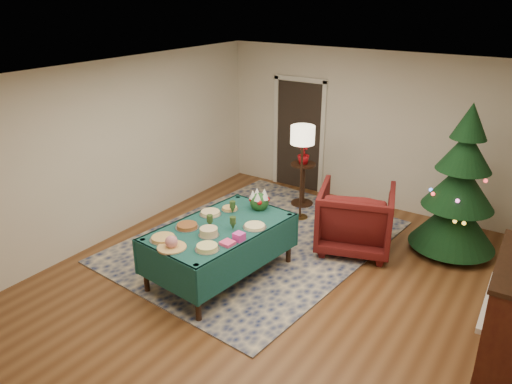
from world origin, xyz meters
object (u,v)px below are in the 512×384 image
Objects in this scene: gift_box at (239,237)px; christmas_tree at (460,188)px; floor_lamp at (302,141)px; armchair at (356,215)px; buffet_table at (220,237)px; side_table at (302,185)px; potted_plant at (303,158)px.

christmas_tree reaches higher than gift_box.
christmas_tree reaches higher than floor_lamp.
gift_box is at bearing 51.32° from armchair.
floor_lamp is (-0.01, 2.22, 0.76)m from buffet_table.
christmas_tree reaches higher than buffet_table.
potted_plant is at bearing 0.00° from side_table.
side_table reaches higher than buffet_table.
armchair is (1.17, 1.73, -0.07)m from buffet_table.
potted_plant is 0.17× the size of christmas_tree.
armchair is 0.49× the size of christmas_tree.
side_table is at bearing 103.26° from gift_box.
buffet_table is 2.64× the size of side_table.
buffet_table is 2.77m from side_table.
floor_lamp is (-1.18, 0.49, 0.83)m from armchair.
floor_lamp is at bearing -64.97° from potted_plant.
gift_box is 0.15× the size of side_table.
gift_box reaches higher than side_table.
buffet_table is 0.51m from gift_box.
potted_plant is at bearing 115.03° from floor_lamp.
christmas_tree is at bearing -167.58° from armchair.
gift_box is 0.11× the size of armchair.
side_table is at bearing 95.31° from buffet_table.
buffet_table is at bearing -134.50° from christmas_tree.
potted_plant is at bearing 103.26° from gift_box.
potted_plant reaches higher than buffet_table.
side_table is (-1.43, 1.02, -0.16)m from armchair.
potted_plant is at bearing 95.31° from buffet_table.
christmas_tree is at bearing -6.42° from side_table.
side_table is at bearing 173.58° from christmas_tree.
gift_box is 0.05× the size of christmas_tree.
christmas_tree is at bearing 5.40° from floor_lamp.
armchair reaches higher than gift_box.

